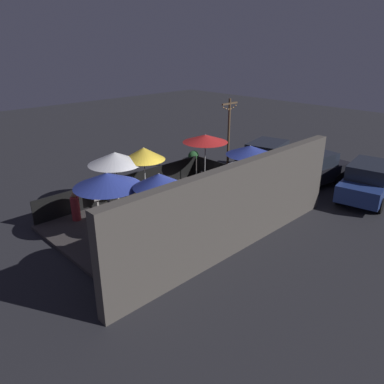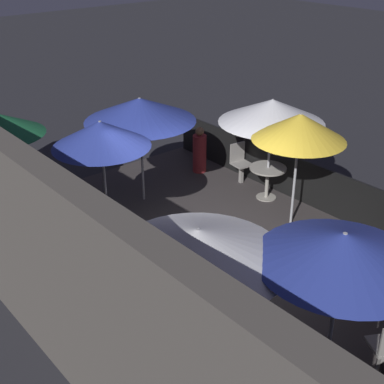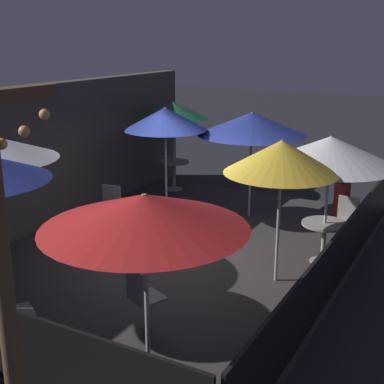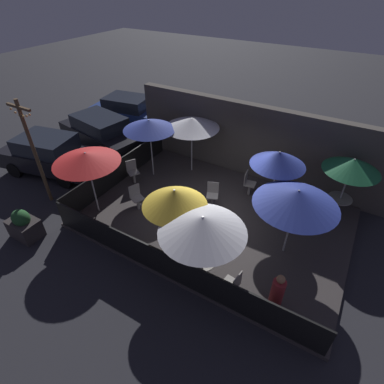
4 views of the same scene
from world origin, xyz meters
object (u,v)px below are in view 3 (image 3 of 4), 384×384
Objects in this scene: patio_umbrella_0 at (330,151)px; patio_chair_4 at (115,204)px; patio_chair_3 at (143,227)px; patron_0 at (341,202)px; patio_umbrella_7 at (165,119)px; patio_chair_1 at (345,220)px; dining_table_0 at (324,231)px; patio_umbrella_1 at (173,111)px; patio_umbrella_3 at (252,124)px; patio_umbrella_2 at (144,212)px; patio_chair_0 at (143,296)px; patio_umbrella_6 at (281,157)px; light_post at (9,328)px; dining_table_1 at (174,167)px; patio_chair_2 at (11,312)px.

patio_umbrella_0 is 2.36× the size of patio_chair_4.
patio_chair_3 is at bearing -131.64° from patio_chair_4.
patio_umbrella_7 is at bearing 62.40° from patron_0.
dining_table_0 is at bearing -0.00° from patio_chair_1.
patio_umbrella_1 is 5.53m from dining_table_0.
patio_umbrella_3 is at bearing -56.79° from patio_umbrella_7.
patio_umbrella_2 is 2.51× the size of patio_chair_0.
dining_table_0 is at bearing -100.74° from patio_umbrella_7.
patio_umbrella_6 is (-1.09, 0.46, 0.06)m from patio_umbrella_0.
light_post is at bearing -167.76° from patio_umbrella_3.
patio_umbrella_2 is 2.99× the size of dining_table_1.
dining_table_0 is 1.03× the size of dining_table_1.
patio_umbrella_6 is at bearing 157.11° from dining_table_0.
patio_umbrella_6 reaches higher than patio_chair_4.
patio_chair_0 is at bearing -145.83° from patio_chair_4.
patio_umbrella_7 reaches higher than patio_umbrella_3.
patio_umbrella_1 reaches higher than dining_table_1.
patron_0 reaches higher than patio_chair_0.
patio_chair_3 is 6.20m from light_post.
patio_umbrella_2 reaches higher than patron_0.
patio_chair_2 is at bearing 91.16° from patio_umbrella_2.
patio_umbrella_3 is 2.79m from patio_chair_1.
patio_umbrella_0 is 5.34m from patio_umbrella_1.
patio_chair_1 is 4.52m from patio_chair_4.
patio_umbrella_7 is at bearing 123.21° from patio_umbrella_3.
patio_umbrella_1 is 0.58× the size of light_post.
light_post reaches higher than patio_chair_1.
patio_chair_4 is 7.50m from light_post.
patio_umbrella_6 is 1.88m from dining_table_0.
light_post is (-6.23, -3.89, 1.51)m from patio_chair_4.
patio_umbrella_0 is at bearing 0.00° from dining_table_0.
patio_chair_2 is at bearing -167.57° from patio_chair_4.
patio_umbrella_7 is 2.02m from patio_chair_4.
patio_umbrella_2 is at bearing -166.96° from patio_umbrella_3.
patio_umbrella_0 is 1.00× the size of patio_umbrella_1.
patron_0 is (0.33, -1.90, -1.52)m from patio_umbrella_3.
dining_table_1 is 0.20× the size of light_post.
patio_chair_4 is at bearing 40.43° from patio_umbrella_2.
patio_chair_0 is 0.24× the size of light_post.
patio_chair_0 is 3.73m from light_post.
patio_chair_4 is at bearing 31.99° from light_post.
patio_umbrella_1 reaches higher than patio_umbrella_0.
patio_umbrella_1 is 8.21m from patio_umbrella_2.
patio_chair_0 is 4.08m from patio_chair_4.
light_post reaches higher than patio_umbrella_7.
patio_umbrella_1 reaches higher than dining_table_0.
patio_umbrella_3 reaches higher than patio_chair_1.
patio_umbrella_3 is 2.47× the size of patio_chair_1.
patio_chair_4 is (-2.02, 2.10, -1.51)m from patio_umbrella_3.
patio_umbrella_3 is at bearing 51.19° from patron_0.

